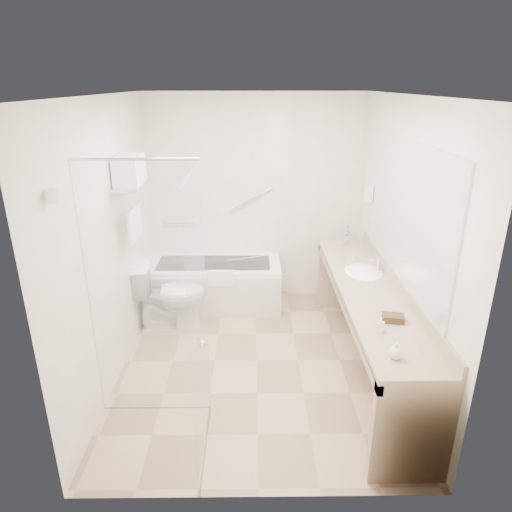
{
  "coord_description": "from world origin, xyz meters",
  "views": [
    {
      "loc": [
        -0.04,
        -3.87,
        2.6
      ],
      "look_at": [
        0.0,
        0.3,
        1.0
      ],
      "focal_mm": 32.0,
      "sensor_mm": 36.0,
      "label": 1
    }
  ],
  "objects_px": {
    "bathtub": "(215,284)",
    "toilet": "(170,295)",
    "vanity_counter": "(368,310)",
    "water_bottle_left": "(346,242)",
    "amenity_basket": "(393,318)"
  },
  "relations": [
    {
      "from": "bathtub",
      "to": "toilet",
      "type": "relative_size",
      "value": 2.03
    },
    {
      "from": "vanity_counter",
      "to": "water_bottle_left",
      "type": "xyz_separation_m",
      "value": [
        -0.02,
        1.04,
        0.29
      ]
    },
    {
      "from": "toilet",
      "to": "amenity_basket",
      "type": "xyz_separation_m",
      "value": [
        2.01,
        -1.44,
        0.49
      ]
    },
    {
      "from": "toilet",
      "to": "water_bottle_left",
      "type": "bearing_deg",
      "value": -91.24
    },
    {
      "from": "amenity_basket",
      "to": "toilet",
      "type": "bearing_deg",
      "value": 144.35
    },
    {
      "from": "toilet",
      "to": "amenity_basket",
      "type": "relative_size",
      "value": 4.84
    },
    {
      "from": "water_bottle_left",
      "to": "amenity_basket",
      "type": "bearing_deg",
      "value": -88.18
    },
    {
      "from": "bathtub",
      "to": "vanity_counter",
      "type": "relative_size",
      "value": 0.59
    },
    {
      "from": "water_bottle_left",
      "to": "bathtub",
      "type": "bearing_deg",
      "value": 166.96
    },
    {
      "from": "bathtub",
      "to": "amenity_basket",
      "type": "distance_m",
      "value": 2.59
    },
    {
      "from": "bathtub",
      "to": "amenity_basket",
      "type": "bearing_deg",
      "value": -51.79
    },
    {
      "from": "amenity_basket",
      "to": "bathtub",
      "type": "bearing_deg",
      "value": 128.21
    },
    {
      "from": "toilet",
      "to": "water_bottle_left",
      "type": "relative_size",
      "value": 4.4
    },
    {
      "from": "bathtub",
      "to": "vanity_counter",
      "type": "distance_m",
      "value": 2.09
    },
    {
      "from": "bathtub",
      "to": "amenity_basket",
      "type": "xyz_separation_m",
      "value": [
        1.56,
        -1.98,
        0.6
      ]
    }
  ]
}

